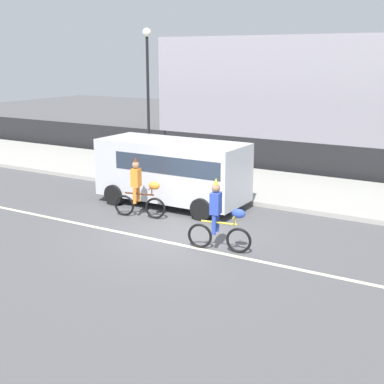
# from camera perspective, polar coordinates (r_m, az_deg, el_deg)

# --- Properties ---
(ground_plane) EXTENTS (80.00, 80.00, 0.00)m
(ground_plane) POSITION_cam_1_polar(r_m,az_deg,el_deg) (14.97, -1.67, -4.80)
(ground_plane) COLOR #4C4C4F
(road_centre_line) EXTENTS (36.00, 0.14, 0.01)m
(road_centre_line) POSITION_cam_1_polar(r_m,az_deg,el_deg) (14.57, -2.73, -5.33)
(road_centre_line) COLOR beige
(road_centre_line) RESTS_ON ground
(sidewalk_curb) EXTENTS (60.00, 5.00, 0.15)m
(sidewalk_curb) POSITION_cam_1_polar(r_m,az_deg,el_deg) (20.50, 8.14, 0.58)
(sidewalk_curb) COLOR #9E9B93
(sidewalk_curb) RESTS_ON ground
(fence_line) EXTENTS (40.00, 0.08, 1.40)m
(fence_line) POSITION_cam_1_polar(r_m,az_deg,el_deg) (23.02, 11.02, 3.56)
(fence_line) COLOR black
(fence_line) RESTS_ON ground
(parade_cyclist_orange) EXTENTS (1.69, 0.57, 1.92)m
(parade_cyclist_orange) POSITION_cam_1_polar(r_m,az_deg,el_deg) (16.60, -5.60, 0.10)
(parade_cyclist_orange) COLOR black
(parade_cyclist_orange) RESTS_ON ground
(parade_cyclist_cobalt) EXTENTS (1.70, 0.54, 1.92)m
(parade_cyclist_cobalt) POSITION_cam_1_polar(r_m,az_deg,el_deg) (13.70, 2.99, -2.94)
(parade_cyclist_cobalt) COLOR black
(parade_cyclist_cobalt) RESTS_ON ground
(parked_van_silver) EXTENTS (5.00, 2.22, 2.18)m
(parked_van_silver) POSITION_cam_1_polar(r_m,az_deg,el_deg) (17.76, -1.93, 2.56)
(parked_van_silver) COLOR silver
(parked_van_silver) RESTS_ON ground
(street_lamp_post) EXTENTS (0.36, 0.36, 5.86)m
(street_lamp_post) POSITION_cam_1_polar(r_m,az_deg,el_deg) (23.04, -4.75, 12.02)
(street_lamp_post) COLOR black
(street_lamp_post) RESTS_ON sidewalk_curb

